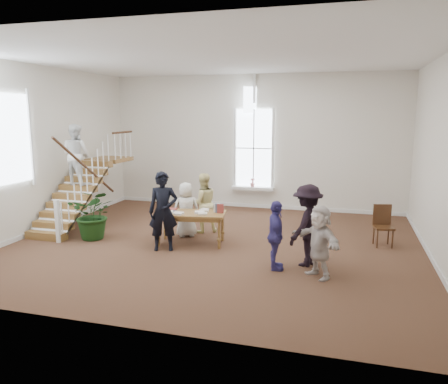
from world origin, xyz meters
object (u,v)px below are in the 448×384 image
(floor_plant, at_px, (94,214))
(woman_cluster_b, at_px, (307,225))
(woman_cluster_c, at_px, (319,242))
(side_chair, at_px, (383,223))
(elderly_woman, at_px, (186,210))
(library_table, at_px, (190,216))
(woman_cluster_a, at_px, (276,236))
(police_officer, at_px, (163,211))
(person_yellow, at_px, (203,203))

(floor_plant, bearing_deg, woman_cluster_b, -5.31)
(woman_cluster_c, height_order, side_chair, woman_cluster_c)
(elderly_woman, xyz_separation_m, woman_cluster_b, (3.27, -1.39, 0.16))
(side_chair, bearing_deg, library_table, -177.29)
(elderly_woman, bearing_deg, side_chair, 158.23)
(woman_cluster_a, distance_m, woman_cluster_b, 0.76)
(side_chair, bearing_deg, police_officer, -171.72)
(woman_cluster_c, bearing_deg, side_chair, 108.88)
(side_chair, bearing_deg, person_yellow, 169.27)
(floor_plant, bearing_deg, library_table, 6.16)
(woman_cluster_c, bearing_deg, woman_cluster_a, -145.81)
(person_yellow, height_order, side_chair, person_yellow)
(woman_cluster_a, height_order, woman_cluster_b, woman_cluster_b)
(elderly_woman, height_order, woman_cluster_b, woman_cluster_b)
(woman_cluster_b, relative_size, side_chair, 1.73)
(police_officer, height_order, floor_plant, police_officer)
(woman_cluster_c, bearing_deg, elderly_woman, -162.98)
(person_yellow, bearing_deg, floor_plant, -4.42)
(library_table, xyz_separation_m, floor_plant, (-2.55, -0.27, -0.05))
(floor_plant, bearing_deg, woman_cluster_a, -11.12)
(person_yellow, height_order, woman_cluster_b, woman_cluster_b)
(police_officer, bearing_deg, person_yellow, 57.14)
(woman_cluster_a, distance_m, floor_plant, 4.97)
(library_table, distance_m, floor_plant, 2.56)
(police_officer, height_order, woman_cluster_a, police_officer)
(library_table, bearing_deg, elderly_woman, 110.54)
(elderly_woman, distance_m, woman_cluster_c, 4.11)
(police_officer, xyz_separation_m, side_chair, (5.04, 1.81, -0.38))
(elderly_woman, relative_size, woman_cluster_b, 0.82)
(elderly_woman, height_order, side_chair, elderly_woman)
(person_yellow, distance_m, woman_cluster_c, 4.14)
(library_table, bearing_deg, woman_cluster_c, -32.82)
(floor_plant, relative_size, side_chair, 1.29)
(woman_cluster_c, distance_m, side_chair, 2.94)
(library_table, distance_m, elderly_woman, 0.69)
(woman_cluster_b, distance_m, woman_cluster_c, 0.73)
(police_officer, distance_m, woman_cluster_a, 2.84)
(floor_plant, bearing_deg, person_yellow, 28.79)
(police_officer, bearing_deg, side_chair, -0.23)
(woman_cluster_b, height_order, side_chair, woman_cluster_b)
(woman_cluster_b, bearing_deg, woman_cluster_c, 49.77)
(library_table, relative_size, woman_cluster_c, 1.25)
(elderly_woman, height_order, person_yellow, person_yellow)
(person_yellow, height_order, floor_plant, person_yellow)
(person_yellow, bearing_deg, side_chair, 147.54)
(woman_cluster_a, bearing_deg, police_officer, 67.16)
(library_table, relative_size, elderly_woman, 1.25)
(person_yellow, distance_m, woman_cluster_a, 3.33)
(woman_cluster_c, bearing_deg, police_officer, -145.38)
(library_table, height_order, woman_cluster_a, woman_cluster_a)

